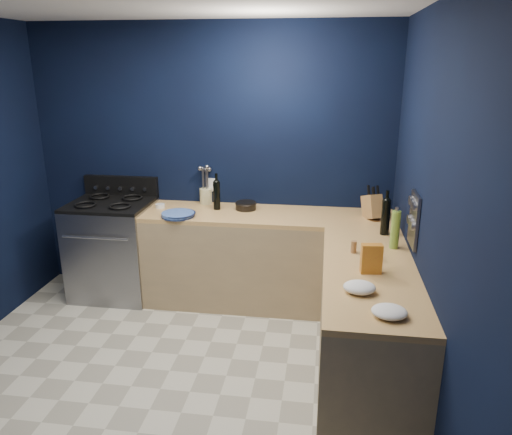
% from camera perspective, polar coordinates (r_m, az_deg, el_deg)
% --- Properties ---
extents(floor, '(3.50, 3.50, 0.02)m').
position_cam_1_polar(floor, '(3.78, -11.09, -19.15)').
color(floor, '#BCB8A5').
rests_on(floor, ground).
extents(wall_back, '(3.50, 0.02, 2.60)m').
position_cam_1_polar(wall_back, '(4.81, -5.23, 6.43)').
color(wall_back, black).
rests_on(wall_back, ground).
extents(wall_right, '(0.02, 3.50, 2.60)m').
position_cam_1_polar(wall_right, '(3.06, 20.21, -1.30)').
color(wall_right, black).
rests_on(wall_right, ground).
extents(cab_back, '(2.30, 0.63, 0.86)m').
position_cam_1_polar(cab_back, '(4.66, 1.38, -5.09)').
color(cab_back, tan).
rests_on(cab_back, floor).
extents(top_back, '(2.30, 0.63, 0.04)m').
position_cam_1_polar(top_back, '(4.51, 1.42, 0.19)').
color(top_back, '#9B703E').
rests_on(top_back, cab_back).
extents(cab_right, '(0.63, 1.67, 0.86)m').
position_cam_1_polar(cab_right, '(3.62, 12.66, -12.73)').
color(cab_right, tan).
rests_on(cab_right, floor).
extents(top_right, '(0.63, 1.67, 0.04)m').
position_cam_1_polar(top_right, '(3.42, 13.17, -6.20)').
color(top_right, '#9B703E').
rests_on(top_right, cab_right).
extents(gas_range, '(0.76, 0.66, 0.92)m').
position_cam_1_polar(gas_range, '(5.04, -16.23, -3.67)').
color(gas_range, gray).
rests_on(gas_range, floor).
extents(oven_door, '(0.59, 0.02, 0.42)m').
position_cam_1_polar(oven_door, '(4.78, -17.74, -5.13)').
color(oven_door, black).
rests_on(oven_door, gas_range).
extents(cooktop, '(0.76, 0.66, 0.03)m').
position_cam_1_polar(cooktop, '(4.89, -16.71, 1.52)').
color(cooktop, black).
rests_on(cooktop, gas_range).
extents(backguard, '(0.76, 0.06, 0.20)m').
position_cam_1_polar(backguard, '(5.13, -15.44, 3.58)').
color(backguard, black).
rests_on(backguard, gas_range).
extents(spice_panel, '(0.02, 0.28, 0.38)m').
position_cam_1_polar(spice_panel, '(3.60, 17.94, -0.26)').
color(spice_panel, gray).
rests_on(spice_panel, wall_right).
extents(wall_outlet, '(0.09, 0.02, 0.13)m').
position_cam_1_polar(wall_outlet, '(4.84, -5.22, 3.83)').
color(wall_outlet, white).
rests_on(wall_outlet, wall_back).
extents(plate_stack, '(0.38, 0.38, 0.04)m').
position_cam_1_polar(plate_stack, '(4.47, -9.10, 0.34)').
color(plate_stack, '#3862AC').
rests_on(plate_stack, top_back).
extents(ramekin, '(0.10, 0.10, 0.03)m').
position_cam_1_polar(ramekin, '(4.78, -11.11, 1.35)').
color(ramekin, white).
rests_on(ramekin, top_back).
extents(utensil_crock, '(0.15, 0.15, 0.15)m').
position_cam_1_polar(utensil_crock, '(4.83, -5.86, 2.50)').
color(utensil_crock, beige).
rests_on(utensil_crock, top_back).
extents(wine_bottle_back, '(0.07, 0.07, 0.27)m').
position_cam_1_polar(wine_bottle_back, '(4.62, -4.60, 2.56)').
color(wine_bottle_back, black).
rests_on(wine_bottle_back, top_back).
extents(lemon_basket, '(0.23, 0.23, 0.07)m').
position_cam_1_polar(lemon_basket, '(4.62, -1.20, 1.38)').
color(lemon_basket, black).
rests_on(lemon_basket, top_back).
extents(knife_block, '(0.20, 0.27, 0.26)m').
position_cam_1_polar(knife_block, '(4.47, 13.39, 1.24)').
color(knife_block, olive).
rests_on(knife_block, top_back).
extents(wine_bottle_right, '(0.09, 0.09, 0.29)m').
position_cam_1_polar(wine_bottle_right, '(4.06, 14.87, 0.01)').
color(wine_bottle_right, black).
rests_on(wine_bottle_right, top_right).
extents(oil_bottle, '(0.07, 0.07, 0.29)m').
position_cam_1_polar(oil_bottle, '(3.78, 15.92, -1.38)').
color(oil_bottle, olive).
rests_on(oil_bottle, top_right).
extents(spice_jar_near, '(0.05, 0.05, 0.09)m').
position_cam_1_polar(spice_jar_near, '(3.65, 11.33, -3.39)').
color(spice_jar_near, olive).
rests_on(spice_jar_near, top_right).
extents(spice_jar_far, '(0.06, 0.06, 0.09)m').
position_cam_1_polar(spice_jar_far, '(3.57, 13.81, -4.07)').
color(spice_jar_far, olive).
rests_on(spice_jar_far, top_right).
extents(crouton_bag, '(0.14, 0.08, 0.20)m').
position_cam_1_polar(crouton_bag, '(3.32, 13.30, -4.70)').
color(crouton_bag, '#AB3A1F').
rests_on(crouton_bag, top_right).
extents(towel_front, '(0.22, 0.19, 0.07)m').
position_cam_1_polar(towel_front, '(3.05, 11.97, -7.97)').
color(towel_front, white).
rests_on(towel_front, top_right).
extents(towel_end, '(0.24, 0.22, 0.06)m').
position_cam_1_polar(towel_end, '(2.83, 15.28, -10.54)').
color(towel_end, white).
rests_on(towel_end, top_right).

